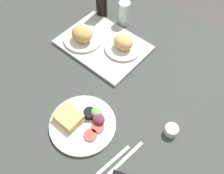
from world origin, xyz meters
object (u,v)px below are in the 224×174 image
(drinking_glass, at_px, (124,13))
(bread_plate_far, at_px, (123,44))
(espresso_cup, at_px, (171,130))
(plate_with_salad, at_px, (82,122))
(bread_plate_near, at_px, (82,36))
(fork, at_px, (113,160))
(serving_tray, at_px, (103,45))
(knife, at_px, (126,158))

(drinking_glass, bearing_deg, bread_plate_far, -49.10)
(bread_plate_far, bearing_deg, espresso_cup, -24.43)
(plate_with_salad, bearing_deg, espresso_cup, 37.44)
(bread_plate_far, distance_m, plate_with_salad, 0.47)
(bread_plate_near, height_order, drinking_glass, drinking_glass)
(bread_plate_near, relative_size, fork, 1.23)
(serving_tray, xyz_separation_m, drinking_glass, (-0.04, 0.21, 0.06))
(bread_plate_far, bearing_deg, plate_with_salad, -69.99)
(plate_with_salad, relative_size, knife, 1.50)
(serving_tray, height_order, drinking_glass, drinking_glass)
(drinking_glass, bearing_deg, serving_tray, -79.15)
(fork, height_order, knife, same)
(knife, bearing_deg, fork, 146.35)
(espresso_cup, bearing_deg, bread_plate_near, 170.93)
(plate_with_salad, bearing_deg, fork, -6.66)
(plate_with_salad, xyz_separation_m, espresso_cup, (0.30, 0.23, 0.00))
(drinking_glass, xyz_separation_m, fork, (0.51, -0.62, -0.07))
(fork, relative_size, knife, 0.89)
(bread_plate_far, height_order, fork, bread_plate_far)
(plate_with_salad, height_order, fork, plate_with_salad)
(plate_with_salad, xyz_separation_m, drinking_glass, (-0.30, 0.60, 0.05))
(drinking_glass, relative_size, knife, 0.74)
(bread_plate_far, height_order, knife, bread_plate_far)
(plate_with_salad, distance_m, espresso_cup, 0.38)
(knife, bearing_deg, plate_with_salad, 97.06)
(fork, bearing_deg, serving_tray, 53.31)
(fork, xyz_separation_m, knife, (0.03, 0.04, 0.00))
(knife, bearing_deg, drinking_glass, 45.80)
(drinking_glass, height_order, espresso_cup, drinking_glass)
(drinking_glass, bearing_deg, bread_plate_near, -101.65)
(serving_tray, relative_size, knife, 2.37)
(espresso_cup, xyz_separation_m, fork, (-0.09, -0.25, -0.02))
(knife, bearing_deg, bread_plate_far, 46.42)
(serving_tray, xyz_separation_m, plate_with_salad, (0.26, -0.39, 0.01))
(bread_plate_near, distance_m, knife, 0.67)
(serving_tray, xyz_separation_m, espresso_cup, (0.56, -0.16, 0.01))
(bread_plate_far, height_order, plate_with_salad, bread_plate_far)
(serving_tray, relative_size, bread_plate_near, 2.16)
(plate_with_salad, distance_m, fork, 0.21)
(plate_with_salad, bearing_deg, serving_tray, 123.74)
(drinking_glass, distance_m, knife, 0.80)
(espresso_cup, bearing_deg, fork, -110.10)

